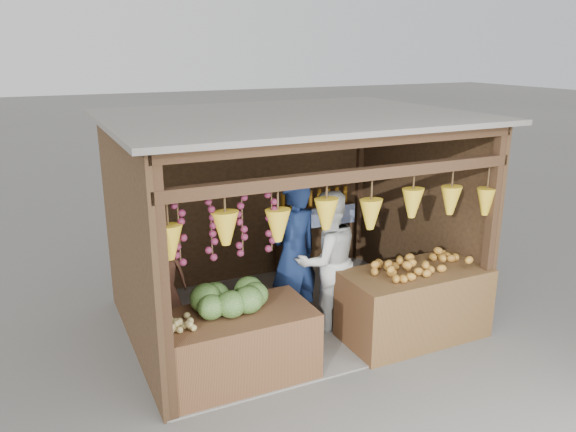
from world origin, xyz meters
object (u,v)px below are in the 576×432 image
object	(u,v)px
counter_left	(236,346)
counter_right	(414,304)
man_standing	(294,255)
vendor_seated	(165,278)
woman_standing	(327,261)

from	to	relation	value
counter_left	counter_right	size ratio (longest dim) A/B	0.94
counter_left	man_standing	size ratio (longest dim) A/B	0.86
man_standing	counter_right	bearing A→B (deg)	131.40
man_standing	vendor_seated	world-z (taller)	man_standing
counter_left	vendor_seated	xyz separation A→B (m)	(-0.47, 1.11, 0.43)
man_standing	counter_left	bearing A→B (deg)	24.88
counter_left	counter_right	distance (m)	2.28
man_standing	woman_standing	size ratio (longest dim) A/B	1.08
man_standing	woman_standing	bearing A→B (deg)	139.89
counter_left	man_standing	bearing A→B (deg)	37.05
woman_standing	counter_left	bearing A→B (deg)	20.71
counter_right	man_standing	distance (m)	1.58
counter_left	counter_right	world-z (taller)	counter_right
counter_right	counter_left	bearing A→B (deg)	178.34
woman_standing	vendor_seated	xyz separation A→B (m)	(-1.91, 0.49, -0.07)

